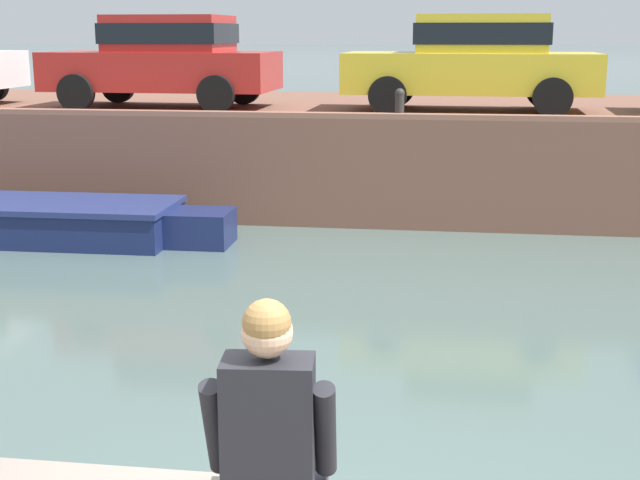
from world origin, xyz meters
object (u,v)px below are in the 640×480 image
(car_centre_yellow, at_px, (474,59))
(person_seated_right, at_px, (270,438))
(mooring_bollard_mid, at_px, (400,102))
(boat_moored_west_navy, at_px, (40,220))
(car_left_inner_red, at_px, (166,57))

(car_centre_yellow, height_order, person_seated_right, car_centre_yellow)
(car_centre_yellow, distance_m, mooring_bollard_mid, 1.88)
(person_seated_right, bearing_deg, car_centre_yellow, 84.79)
(boat_moored_west_navy, bearing_deg, car_centre_yellow, 25.70)
(car_left_inner_red, relative_size, car_centre_yellow, 0.94)
(car_centre_yellow, xyz_separation_m, person_seated_right, (-1.07, -11.68, -1.16))
(boat_moored_west_navy, xyz_separation_m, person_seated_right, (5.14, -8.70, 1.08))
(mooring_bollard_mid, bearing_deg, person_seated_right, -89.69)
(car_left_inner_red, relative_size, person_seated_right, 4.00)
(car_left_inner_red, relative_size, mooring_bollard_mid, 8.67)
(boat_moored_west_navy, bearing_deg, car_left_inner_red, 71.08)
(car_centre_yellow, bearing_deg, mooring_bollard_mid, -129.16)
(boat_moored_west_navy, distance_m, mooring_bollard_mid, 5.58)
(boat_moored_west_navy, distance_m, car_centre_yellow, 7.24)
(car_centre_yellow, bearing_deg, person_seated_right, -95.21)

